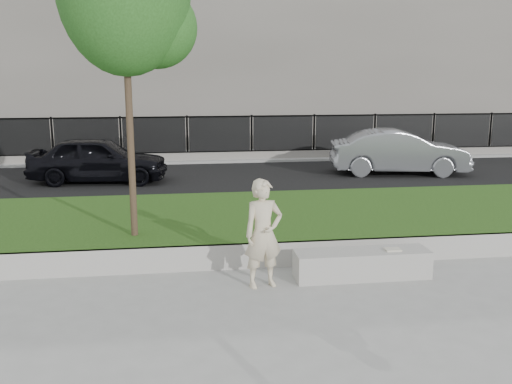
{
  "coord_description": "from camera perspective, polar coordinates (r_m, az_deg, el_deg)",
  "views": [
    {
      "loc": [
        -0.99,
        -7.4,
        2.99
      ],
      "look_at": [
        0.23,
        1.2,
        1.18
      ],
      "focal_mm": 40.0,
      "sensor_mm": 36.0,
      "label": 1
    }
  ],
  "objects": [
    {
      "name": "man",
      "position": [
        8.05,
        0.74,
        -4.19
      ],
      "size": [
        0.64,
        0.49,
        1.56
      ],
      "primitive_type": "imported",
      "rotation": [
        0.0,
        0.0,
        0.23
      ],
      "color": "beige",
      "rests_on": "ground"
    },
    {
      "name": "car_silver",
      "position": [
        17.57,
        14.1,
        3.9
      ],
      "size": [
        4.19,
        2.05,
        1.32
      ],
      "primitive_type": "imported",
      "rotation": [
        0.0,
        0.0,
        1.4
      ],
      "color": "gray",
      "rests_on": "street"
    },
    {
      "name": "grass_kerb",
      "position": [
        8.95,
        -1.31,
        -6.44
      ],
      "size": [
        34.0,
        0.08,
        0.4
      ],
      "primitive_type": "cube",
      "color": "#A19F97",
      "rests_on": "ground"
    },
    {
      "name": "book",
      "position": [
        8.76,
        13.52,
        -5.62
      ],
      "size": [
        0.23,
        0.17,
        0.03
      ],
      "primitive_type": "cube",
      "rotation": [
        0.0,
        0.0,
        -0.01
      ],
      "color": "beige",
      "rests_on": "stone_bench"
    },
    {
      "name": "car_dark",
      "position": [
        16.3,
        -15.49,
        3.16
      ],
      "size": [
        3.87,
        1.85,
        1.28
      ],
      "primitive_type": "imported",
      "rotation": [
        0.0,
        0.0,
        1.48
      ],
      "color": "black",
      "rests_on": "street"
    },
    {
      "name": "stone_bench",
      "position": [
        8.71,
        10.54,
        -7.1
      ],
      "size": [
        2.02,
        0.5,
        0.41
      ],
      "primitive_type": "cube",
      "color": "#A19F97",
      "rests_on": "ground"
    },
    {
      "name": "iron_fence",
      "position": [
        19.58,
        -5.1,
        4.51
      ],
      "size": [
        32.0,
        0.3,
        1.5
      ],
      "color": "slate",
      "rests_on": "far_pavement"
    },
    {
      "name": "ground",
      "position": [
        8.05,
        -0.42,
        -10.08
      ],
      "size": [
        90.0,
        90.0,
        0.0
      ],
      "primitive_type": "plane",
      "color": "gray",
      "rests_on": "ground"
    },
    {
      "name": "grass_bank",
      "position": [
        10.82,
        -2.53,
        -3.22
      ],
      "size": [
        34.0,
        4.0,
        0.4
      ],
      "primitive_type": "cube",
      "color": "black",
      "rests_on": "ground"
    },
    {
      "name": "far_pavement",
      "position": [
        20.64,
        -5.22,
        3.53
      ],
      "size": [
        34.0,
        3.0,
        0.12
      ],
      "primitive_type": "cube",
      "color": "gray",
      "rests_on": "ground"
    },
    {
      "name": "street",
      "position": [
        16.21,
        -4.41,
        1.15
      ],
      "size": [
        34.0,
        7.0,
        0.04
      ],
      "primitive_type": "cube",
      "color": "black",
      "rests_on": "ground"
    },
    {
      "name": "building_facade",
      "position": [
        27.49,
        -6.2,
        15.87
      ],
      "size": [
        34.0,
        10.0,
        10.0
      ],
      "primitive_type": "cube",
      "color": "#666159",
      "rests_on": "ground"
    }
  ]
}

